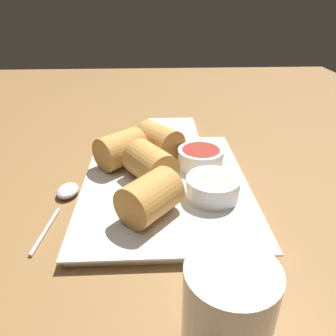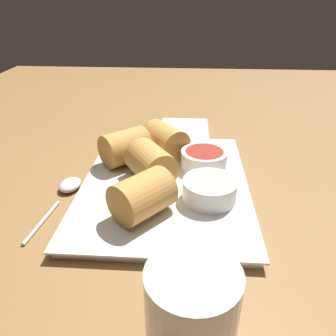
{
  "view_description": "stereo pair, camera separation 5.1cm",
  "coord_description": "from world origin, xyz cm",
  "px_view_note": "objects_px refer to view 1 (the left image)",
  "views": [
    {
      "loc": [
        48.66,
        -1.68,
        30.84
      ],
      "look_at": [
        3.19,
        0.44,
        5.88
      ],
      "focal_mm": 35.0,
      "sensor_mm": 36.0,
      "label": 1
    },
    {
      "loc": [
        48.61,
        3.38,
        30.84
      ],
      "look_at": [
        3.19,
        0.44,
        5.88
      ],
      "focal_mm": 35.0,
      "sensor_mm": 36.0,
      "label": 2
    }
  ],
  "objects_px": {
    "dipping_bowl_far": "(201,157)",
    "drinking_glass": "(228,313)",
    "dipping_bowl_near": "(213,187)",
    "spoon": "(66,194)",
    "napkin": "(172,129)",
    "serving_plate": "(168,185)"
  },
  "relations": [
    {
      "from": "dipping_bowl_near",
      "to": "spoon",
      "type": "distance_m",
      "value": 0.23
    },
    {
      "from": "dipping_bowl_near",
      "to": "drinking_glass",
      "type": "xyz_separation_m",
      "value": [
        0.23,
        -0.03,
        0.02
      ]
    },
    {
      "from": "drinking_glass",
      "to": "spoon",
      "type": "bearing_deg",
      "value": -142.34
    },
    {
      "from": "dipping_bowl_near",
      "to": "drinking_glass",
      "type": "height_order",
      "value": "drinking_glass"
    },
    {
      "from": "spoon",
      "to": "napkin",
      "type": "xyz_separation_m",
      "value": [
        -0.27,
        0.18,
        -0.0
      ]
    },
    {
      "from": "serving_plate",
      "to": "drinking_glass",
      "type": "relative_size",
      "value": 3.48
    },
    {
      "from": "dipping_bowl_far",
      "to": "spoon",
      "type": "relative_size",
      "value": 0.49
    },
    {
      "from": "dipping_bowl_far",
      "to": "serving_plate",
      "type": "bearing_deg",
      "value": -50.72
    },
    {
      "from": "serving_plate",
      "to": "dipping_bowl_near",
      "type": "xyz_separation_m",
      "value": [
        0.05,
        0.06,
        0.02
      ]
    },
    {
      "from": "dipping_bowl_far",
      "to": "dipping_bowl_near",
      "type": "bearing_deg",
      "value": 2.92
    },
    {
      "from": "serving_plate",
      "to": "dipping_bowl_near",
      "type": "distance_m",
      "value": 0.08
    },
    {
      "from": "serving_plate",
      "to": "dipping_bowl_far",
      "type": "relative_size",
      "value": 4.4
    },
    {
      "from": "napkin",
      "to": "dipping_bowl_near",
      "type": "bearing_deg",
      "value": 7.99
    },
    {
      "from": "serving_plate",
      "to": "dipping_bowl_far",
      "type": "height_order",
      "value": "dipping_bowl_far"
    },
    {
      "from": "spoon",
      "to": "serving_plate",
      "type": "bearing_deg",
      "value": 96.77
    },
    {
      "from": "dipping_bowl_near",
      "to": "spoon",
      "type": "height_order",
      "value": "dipping_bowl_near"
    },
    {
      "from": "napkin",
      "to": "serving_plate",
      "type": "bearing_deg",
      "value": -4.79
    },
    {
      "from": "dipping_bowl_far",
      "to": "drinking_glass",
      "type": "distance_m",
      "value": 0.32
    },
    {
      "from": "serving_plate",
      "to": "spoon",
      "type": "bearing_deg",
      "value": -83.23
    },
    {
      "from": "spoon",
      "to": "dipping_bowl_far",
      "type": "bearing_deg",
      "value": 107.01
    },
    {
      "from": "dipping_bowl_near",
      "to": "napkin",
      "type": "height_order",
      "value": "dipping_bowl_near"
    },
    {
      "from": "spoon",
      "to": "drinking_glass",
      "type": "height_order",
      "value": "drinking_glass"
    }
  ]
}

